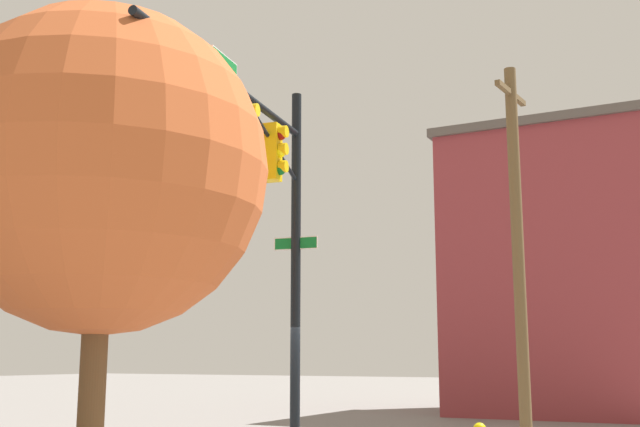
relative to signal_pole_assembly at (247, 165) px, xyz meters
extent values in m
cylinder|color=black|center=(-2.50, -0.39, -1.56)|extent=(0.20, 0.20, 7.36)
cylinder|color=black|center=(0.61, 0.06, 1.26)|extent=(6.24, 1.05, 0.14)
cylinder|color=black|center=(-1.10, -0.19, 0.76)|extent=(2.84, 0.49, 1.08)
cube|color=#E6B80E|center=(-1.12, -0.19, 0.51)|extent=(0.37, 0.40, 1.10)
cube|color=black|center=(-1.09, -0.39, 0.51)|extent=(0.44, 0.11, 1.22)
sphere|color=maroon|center=(-1.15, 0.01, 0.85)|extent=(0.22, 0.22, 0.22)
cylinder|color=#E6B80E|center=(-1.16, 0.07, 0.90)|extent=(0.25, 0.17, 0.23)
sphere|color=#FFFC14|center=(-1.15, 0.01, 0.51)|extent=(0.22, 0.22, 0.22)
cylinder|color=#E6B80E|center=(-1.16, 0.07, 0.56)|extent=(0.25, 0.17, 0.23)
sphere|color=#0B621E|center=(-1.15, 0.01, 0.17)|extent=(0.22, 0.22, 0.22)
cylinder|color=#E6B80E|center=(-1.16, 0.07, 0.22)|extent=(0.25, 0.17, 0.23)
cube|color=yellow|center=(0.26, 0.01, 0.51)|extent=(0.37, 0.41, 1.10)
cube|color=black|center=(0.29, -0.18, 0.51)|extent=(0.44, 0.11, 1.22)
sphere|color=maroon|center=(0.23, 0.21, 0.85)|extent=(0.22, 0.22, 0.22)
cylinder|color=yellow|center=(0.22, 0.27, 0.90)|extent=(0.25, 0.18, 0.23)
sphere|color=#FFFC14|center=(0.23, 0.21, 0.51)|extent=(0.22, 0.22, 0.22)
cylinder|color=yellow|center=(0.22, 0.27, 0.56)|extent=(0.25, 0.18, 0.23)
sphere|color=#0B621E|center=(0.23, 0.21, 0.17)|extent=(0.22, 0.22, 0.22)
cylinder|color=yellow|center=(0.22, 0.27, 0.22)|extent=(0.25, 0.18, 0.23)
cube|color=yellow|center=(1.64, 0.22, 0.51)|extent=(0.38, 0.41, 1.10)
cube|color=black|center=(1.68, 0.02, 0.51)|extent=(0.44, 0.12, 1.22)
sphere|color=maroon|center=(1.60, 0.41, 0.85)|extent=(0.22, 0.22, 0.22)
cylinder|color=yellow|center=(1.59, 0.47, 0.90)|extent=(0.25, 0.18, 0.23)
sphere|color=#FFFC14|center=(1.60, 0.41, 0.51)|extent=(0.22, 0.22, 0.22)
cylinder|color=yellow|center=(1.59, 0.47, 0.56)|extent=(0.25, 0.18, 0.23)
sphere|color=#0B621E|center=(1.60, 0.41, 0.17)|extent=(0.22, 0.22, 0.22)
cylinder|color=yellow|center=(1.59, 0.47, 0.22)|extent=(0.25, 0.18, 0.23)
cube|color=#ECB40D|center=(3.02, 0.42, 0.51)|extent=(0.36, 0.40, 1.10)
cube|color=black|center=(3.05, 0.22, 0.51)|extent=(0.44, 0.09, 1.22)
sphere|color=maroon|center=(3.00, 0.62, 0.85)|extent=(0.22, 0.22, 0.22)
cylinder|color=#ECB40D|center=(2.99, 0.68, 0.90)|extent=(0.25, 0.17, 0.23)
sphere|color=#FFFC14|center=(3.00, 0.62, 0.51)|extent=(0.22, 0.22, 0.22)
cylinder|color=#ECB40D|center=(2.99, 0.68, 0.56)|extent=(0.25, 0.17, 0.23)
sphere|color=#0B621E|center=(3.00, 0.62, 0.17)|extent=(0.22, 0.22, 0.22)
cylinder|color=#ECB40D|center=(2.99, 0.68, 0.22)|extent=(0.25, 0.17, 0.23)
cube|color=white|center=(0.92, 0.11, 1.56)|extent=(0.93, 0.16, 0.26)
cube|color=#12762E|center=(0.92, 0.11, 1.56)|extent=(0.89, 0.16, 0.22)
cube|color=white|center=(-2.50, -0.39, -1.04)|extent=(0.16, 0.93, 0.26)
cube|color=#0D702F|center=(-2.50, -0.39, -1.04)|extent=(0.16, 0.89, 0.22)
cylinder|color=brown|center=(-6.14, 3.27, -0.97)|extent=(0.27, 0.27, 8.52)
cube|color=brown|center=(-6.14, 3.27, 2.69)|extent=(1.80, 0.29, 0.12)
cylinder|color=brown|center=(2.54, -0.94, -3.94)|extent=(0.39, 0.39, 2.59)
sphere|color=#C45A2C|center=(2.54, -0.94, -0.53)|extent=(4.99, 4.99, 4.99)
cube|color=#8F3438|center=(-17.18, 2.30, -0.56)|extent=(7.02, 7.00, 9.35)
cube|color=#574D47|center=(-17.18, 2.30, 4.27)|extent=(7.32, 7.30, 0.30)
camera|label=1|loc=(11.33, 7.24, -3.32)|focal=44.10mm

